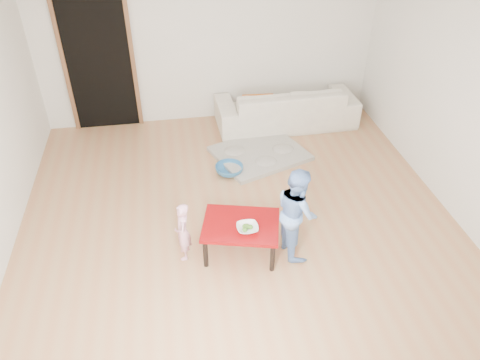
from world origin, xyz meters
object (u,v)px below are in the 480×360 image
object	(u,v)px
child_blue	(297,212)
basin	(229,170)
sofa	(286,106)
red_table	(241,238)
bowl	(247,228)
child_pink	(183,232)

from	to	relation	value
child_blue	basin	distance (m)	1.66
sofa	red_table	size ratio (longest dim) A/B	2.71
child_blue	basin	world-z (taller)	child_blue
bowl	child_pink	world-z (taller)	child_pink
bowl	child_pink	size ratio (longest dim) A/B	0.32
sofa	bowl	xyz separation A→B (m)	(-1.11, -2.77, 0.11)
basin	red_table	bearing A→B (deg)	-93.66
red_table	child_pink	xyz separation A→B (m)	(-0.60, 0.03, 0.14)
bowl	red_table	bearing A→B (deg)	114.15
red_table	child_blue	size ratio (longest dim) A/B	0.76
red_table	child_blue	xyz separation A→B (m)	(0.57, -0.06, 0.32)
red_table	bowl	bearing A→B (deg)	-65.85
sofa	basin	xyz separation A→B (m)	(-1.06, -1.19, -0.25)
bowl	sofa	bearing A→B (deg)	68.15
red_table	bowl	distance (m)	0.25
red_table	bowl	world-z (taller)	bowl
child_pink	basin	distance (m)	1.62
sofa	child_pink	bearing A→B (deg)	55.06
sofa	bowl	bearing A→B (deg)	67.02
bowl	basin	world-z (taller)	bowl
red_table	child_pink	distance (m)	0.62
red_table	child_blue	distance (m)	0.66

